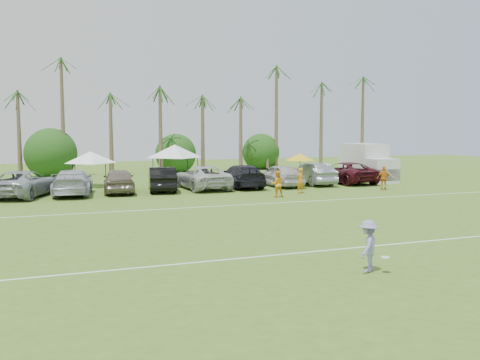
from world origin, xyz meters
name	(u,v)px	position (x,y,z in m)	size (l,w,h in m)	color
ground	(296,270)	(0.00, 0.00, 0.00)	(120.00, 120.00, 0.00)	#43661E
field_lines	(214,226)	(0.00, 8.00, 0.01)	(80.00, 12.10, 0.01)	white
palm_tree_3	(24,66)	(-8.00, 38.00, 10.06)	(2.40, 2.40, 11.90)	brown
palm_tree_4	(72,96)	(-4.00, 38.00, 7.48)	(2.40, 2.40, 8.90)	brown
palm_tree_5	(115,88)	(0.00, 38.00, 8.35)	(2.40, 2.40, 9.90)	brown
palm_tree_6	(156,80)	(4.00, 38.00, 9.21)	(2.40, 2.40, 10.90)	brown
palm_tree_7	(195,73)	(8.00, 38.00, 10.06)	(2.40, 2.40, 11.90)	brown
palm_tree_8	(242,100)	(13.00, 38.00, 7.48)	(2.40, 2.40, 8.90)	brown
palm_tree_9	(285,92)	(18.00, 38.00, 8.35)	(2.40, 2.40, 9.90)	brown
palm_tree_10	(326,86)	(23.00, 38.00, 9.21)	(2.40, 2.40, 10.90)	brown
palm_tree_11	(357,79)	(27.00, 38.00, 10.06)	(2.40, 2.40, 11.90)	brown
bush_tree_1	(50,157)	(-6.00, 39.00, 1.80)	(4.00, 4.00, 4.00)	brown
bush_tree_2	(174,155)	(6.00, 39.00, 1.80)	(4.00, 4.00, 4.00)	brown
bush_tree_3	(264,153)	(16.00, 39.00, 1.80)	(4.00, 4.00, 4.00)	brown
sideline_player_a	(300,181)	(9.44, 17.88, 0.87)	(0.64, 0.42, 1.74)	orange
sideline_player_b	(277,184)	(7.10, 16.55, 0.85)	(0.83, 0.65, 1.70)	orange
sideline_player_c	(384,178)	(16.04, 17.52, 0.86)	(1.00, 0.42, 1.71)	orange
box_truck	(368,161)	(19.13, 24.04, 1.68)	(2.60, 6.19, 3.13)	silver
canopy_tent_left	(90,151)	(-3.44, 27.39, 2.69)	(3.89, 3.89, 3.15)	black
canopy_tent_right	(175,145)	(3.11, 27.44, 3.14)	(4.53, 4.53, 3.67)	black
market_umbrella	(300,157)	(11.40, 21.65, 2.27)	(2.27, 2.27, 2.53)	black
frisbee_player	(368,246)	(1.96, -0.95, 0.80)	(1.16, 1.13, 1.60)	#8784BB
parked_car_2	(23,184)	(-8.15, 22.56, 0.86)	(2.84, 6.17, 1.71)	#9CA1A7
parked_car_3	(73,182)	(-5.11, 22.39, 0.86)	(2.40, 5.91, 1.71)	#B5B6C0
parked_car_4	(119,181)	(-2.08, 22.47, 0.86)	(2.02, 5.03, 1.71)	#796D5D
parked_car_5	(162,179)	(0.96, 22.61, 0.86)	(1.81, 5.20, 1.71)	black
parked_car_6	(202,177)	(3.99, 22.77, 0.86)	(2.84, 6.17, 1.71)	silver
parked_car_7	(241,176)	(7.03, 22.77, 0.86)	(2.40, 5.91, 1.71)	black
parked_car_8	(280,175)	(10.06, 22.37, 0.86)	(2.02, 5.03, 1.71)	silver
parked_car_9	(313,174)	(13.10, 22.66, 0.86)	(1.81, 5.20, 1.71)	gray
parked_car_10	(346,173)	(16.13, 22.76, 0.86)	(2.84, 6.17, 1.71)	#460F19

